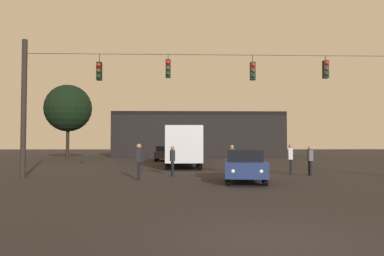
{
  "coord_description": "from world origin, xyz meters",
  "views": [
    {
      "loc": [
        -1.77,
        -7.23,
        1.81
      ],
      "look_at": [
        -0.97,
        16.21,
        2.74
      ],
      "focal_mm": 36.26,
      "sensor_mm": 36.0,
      "label": 1
    }
  ],
  "objects_px": {
    "tree_left_silhouette": "(68,108)",
    "pedestrian_crossing_center": "(139,159)",
    "car_near_right": "(244,165)",
    "city_bus": "(182,143)",
    "pedestrian_crossing_left": "(291,157)",
    "pedestrian_crossing_right": "(232,157)",
    "pedestrian_near_bus": "(310,159)",
    "car_far_left": "(165,153)",
    "pedestrian_trailing": "(172,159)"
  },
  "relations": [
    {
      "from": "city_bus",
      "to": "pedestrian_crossing_center",
      "type": "distance_m",
      "value": 11.89
    },
    {
      "from": "pedestrian_crossing_right",
      "to": "pedestrian_trailing",
      "type": "xyz_separation_m",
      "value": [
        -3.59,
        -2.09,
        -0.03
      ]
    },
    {
      "from": "pedestrian_near_bus",
      "to": "pedestrian_trailing",
      "type": "distance_m",
      "value": 7.73
    },
    {
      "from": "city_bus",
      "to": "car_far_left",
      "type": "xyz_separation_m",
      "value": [
        -1.74,
        9.04,
        -1.07
      ]
    },
    {
      "from": "pedestrian_crossing_center",
      "to": "pedestrian_crossing_right",
      "type": "height_order",
      "value": "pedestrian_crossing_center"
    },
    {
      "from": "car_near_right",
      "to": "pedestrian_crossing_right",
      "type": "xyz_separation_m",
      "value": [
        0.17,
        5.43,
        0.17
      ]
    },
    {
      "from": "car_far_left",
      "to": "tree_left_silhouette",
      "type": "bearing_deg",
      "value": 157.17
    },
    {
      "from": "pedestrian_crossing_left",
      "to": "pedestrian_crossing_right",
      "type": "xyz_separation_m",
      "value": [
        -3.22,
        1.29,
        -0.04
      ]
    },
    {
      "from": "car_near_right",
      "to": "city_bus",
      "type": "bearing_deg",
      "value": 102.35
    },
    {
      "from": "car_far_left",
      "to": "pedestrian_crossing_center",
      "type": "bearing_deg",
      "value": -91.38
    },
    {
      "from": "car_far_left",
      "to": "pedestrian_crossing_right",
      "type": "bearing_deg",
      "value": -73.96
    },
    {
      "from": "pedestrian_crossing_center",
      "to": "tree_left_silhouette",
      "type": "distance_m",
      "value": 27.97
    },
    {
      "from": "pedestrian_crossing_left",
      "to": "pedestrian_trailing",
      "type": "distance_m",
      "value": 6.85
    },
    {
      "from": "pedestrian_crossing_left",
      "to": "pedestrian_near_bus",
      "type": "bearing_deg",
      "value": -31.4
    },
    {
      "from": "pedestrian_crossing_left",
      "to": "tree_left_silhouette",
      "type": "relative_size",
      "value": 0.21
    },
    {
      "from": "city_bus",
      "to": "pedestrian_trailing",
      "type": "bearing_deg",
      "value": -93.83
    },
    {
      "from": "car_near_right",
      "to": "tree_left_silhouette",
      "type": "bearing_deg",
      "value": 120.7
    },
    {
      "from": "tree_left_silhouette",
      "to": "car_far_left",
      "type": "bearing_deg",
      "value": -22.83
    },
    {
      "from": "car_near_right",
      "to": "car_far_left",
      "type": "xyz_separation_m",
      "value": [
        -4.52,
        21.76,
        0.0
      ]
    },
    {
      "from": "car_far_left",
      "to": "pedestrian_near_bus",
      "type": "relative_size",
      "value": 2.64
    },
    {
      "from": "pedestrian_crossing_center",
      "to": "pedestrian_near_bus",
      "type": "bearing_deg",
      "value": 15.02
    },
    {
      "from": "pedestrian_crossing_left",
      "to": "pedestrian_crossing_center",
      "type": "bearing_deg",
      "value": -159.96
    },
    {
      "from": "city_bus",
      "to": "car_near_right",
      "type": "xyz_separation_m",
      "value": [
        2.79,
        -12.72,
        -1.07
      ]
    },
    {
      "from": "city_bus",
      "to": "car_far_left",
      "type": "relative_size",
      "value": 2.52
    },
    {
      "from": "pedestrian_crossing_left",
      "to": "pedestrian_trailing",
      "type": "relative_size",
      "value": 1.07
    },
    {
      "from": "city_bus",
      "to": "pedestrian_trailing",
      "type": "height_order",
      "value": "city_bus"
    },
    {
      "from": "city_bus",
      "to": "car_near_right",
      "type": "relative_size",
      "value": 2.46
    },
    {
      "from": "pedestrian_crossing_left",
      "to": "pedestrian_near_bus",
      "type": "xyz_separation_m",
      "value": [
        0.92,
        -0.56,
        -0.08
      ]
    },
    {
      "from": "car_near_right",
      "to": "pedestrian_trailing",
      "type": "relative_size",
      "value": 2.7
    },
    {
      "from": "city_bus",
      "to": "pedestrian_trailing",
      "type": "relative_size",
      "value": 6.65
    },
    {
      "from": "pedestrian_crossing_right",
      "to": "tree_left_silhouette",
      "type": "xyz_separation_m",
      "value": [
        -15.89,
        21.04,
        4.84
      ]
    },
    {
      "from": "car_far_left",
      "to": "city_bus",
      "type": "bearing_deg",
      "value": -79.13
    },
    {
      "from": "pedestrian_crossing_right",
      "to": "city_bus",
      "type": "bearing_deg",
      "value": 112.09
    },
    {
      "from": "city_bus",
      "to": "car_near_right",
      "type": "bearing_deg",
      "value": -77.65
    },
    {
      "from": "city_bus",
      "to": "tree_left_silhouette",
      "type": "xyz_separation_m",
      "value": [
        -12.93,
        13.75,
        3.94
      ]
    },
    {
      "from": "car_near_right",
      "to": "car_far_left",
      "type": "relative_size",
      "value": 1.03
    },
    {
      "from": "car_far_left",
      "to": "tree_left_silhouette",
      "type": "distance_m",
      "value": 13.14
    },
    {
      "from": "car_far_left",
      "to": "pedestrian_crossing_left",
      "type": "height_order",
      "value": "pedestrian_crossing_left"
    },
    {
      "from": "city_bus",
      "to": "tree_left_silhouette",
      "type": "bearing_deg",
      "value": 133.24
    },
    {
      "from": "city_bus",
      "to": "pedestrian_crossing_left",
      "type": "height_order",
      "value": "city_bus"
    },
    {
      "from": "pedestrian_crossing_left",
      "to": "tree_left_silhouette",
      "type": "distance_m",
      "value": 29.78
    },
    {
      "from": "pedestrian_crossing_right",
      "to": "pedestrian_near_bus",
      "type": "bearing_deg",
      "value": -24.07
    },
    {
      "from": "city_bus",
      "to": "car_far_left",
      "type": "bearing_deg",
      "value": 100.87
    },
    {
      "from": "pedestrian_near_bus",
      "to": "pedestrian_crossing_center",
      "type": "bearing_deg",
      "value": -164.98
    },
    {
      "from": "tree_left_silhouette",
      "to": "pedestrian_crossing_center",
      "type": "bearing_deg",
      "value": -67.17
    },
    {
      "from": "pedestrian_crossing_right",
      "to": "pedestrian_trailing",
      "type": "height_order",
      "value": "pedestrian_crossing_right"
    },
    {
      "from": "city_bus",
      "to": "pedestrian_crossing_right",
      "type": "height_order",
      "value": "city_bus"
    },
    {
      "from": "pedestrian_crossing_left",
      "to": "pedestrian_crossing_right",
      "type": "height_order",
      "value": "pedestrian_crossing_left"
    },
    {
      "from": "pedestrian_crossing_right",
      "to": "pedestrian_crossing_center",
      "type": "bearing_deg",
      "value": -140.02
    },
    {
      "from": "car_near_right",
      "to": "car_far_left",
      "type": "distance_m",
      "value": 22.22
    }
  ]
}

